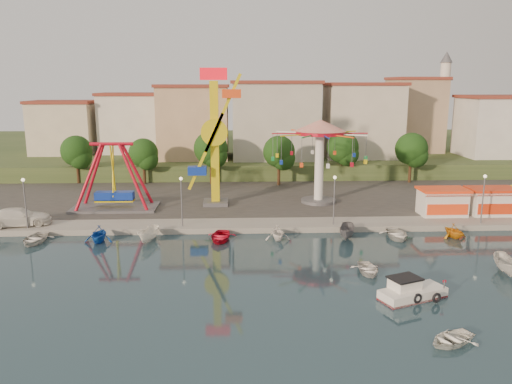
{
  "coord_description": "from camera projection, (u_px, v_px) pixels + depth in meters",
  "views": [
    {
      "loc": [
        -2.35,
        -37.74,
        15.26
      ],
      "look_at": [
        -0.21,
        14.0,
        4.0
      ],
      "focal_mm": 35.0,
      "sensor_mm": 36.0,
      "label": 1
    }
  ],
  "objects": [
    {
      "name": "tree_3",
      "position": [
        279.0,
        152.0,
        72.71
      ],
      "size": [
        4.68,
        4.68,
        7.32
      ],
      "color": "#382314",
      "rests_on": "quay_deck"
    },
    {
      "name": "tree_4",
      "position": [
        343.0,
        148.0,
        76.0
      ],
      "size": [
        4.86,
        4.86,
        7.6
      ],
      "color": "#382314",
      "rests_on": "quay_deck"
    },
    {
      "name": "lamp_post_0",
      "position": [
        25.0,
        205.0,
        51.24
      ],
      "size": [
        0.14,
        0.14,
        5.0
      ],
      "primitive_type": "cylinder",
      "color": "#59595E",
      "rests_on": "quay_deck"
    },
    {
      "name": "building_1",
      "position": [
        128.0,
        130.0,
        87.93
      ],
      "size": [
        12.33,
        9.01,
        8.63
      ],
      "primitive_type": "cube",
      "color": "silver",
      "rests_on": "hill_terrace"
    },
    {
      "name": "ground",
      "position": [
        266.0,
        277.0,
        40.18
      ],
      "size": [
        200.0,
        200.0,
        0.0
      ],
      "primitive_type": "plane",
      "color": "#122834",
      "rests_on": "ground"
    },
    {
      "name": "building_5",
      "position": [
        430.0,
        122.0,
        88.8
      ],
      "size": [
        12.77,
        10.96,
        11.21
      ],
      "primitive_type": "cube",
      "color": "tan",
      "rests_on": "hill_terrace"
    },
    {
      "name": "quay_deck",
      "position": [
        247.0,
        159.0,
        100.65
      ],
      "size": [
        200.0,
        100.0,
        0.6
      ],
      "primitive_type": "cube",
      "color": "#9E998E",
      "rests_on": "ground"
    },
    {
      "name": "asphalt_pad",
      "position": [
        253.0,
        191.0,
        69.34
      ],
      "size": [
        90.0,
        28.0,
        0.01
      ],
      "primitive_type": "cube",
      "color": "#4C4944",
      "rests_on": "quay_deck"
    },
    {
      "name": "van",
      "position": [
        19.0,
        217.0,
        52.5
      ],
      "size": [
        6.84,
        4.05,
        1.86
      ],
      "primitive_type": "imported",
      "rotation": [
        0.0,
        0.0,
        1.81
      ],
      "color": "white",
      "rests_on": "quay_deck"
    },
    {
      "name": "minaret",
      "position": [
        443.0,
        99.0,
        91.69
      ],
      "size": [
        2.8,
        2.8,
        18.0
      ],
      "color": "silver",
      "rests_on": "hill_terrace"
    },
    {
      "name": "building_3",
      "position": [
        281.0,
        129.0,
        86.44
      ],
      "size": [
        12.59,
        10.5,
        9.2
      ],
      "primitive_type": "cube",
      "color": "beige",
      "rests_on": "hill_terrace"
    },
    {
      "name": "lamp_post_2",
      "position": [
        334.0,
        202.0,
        52.54
      ],
      "size": [
        0.14,
        0.14,
        5.0
      ],
      "primitive_type": "cylinder",
      "color": "#59595E",
      "rests_on": "quay_deck"
    },
    {
      "name": "moored_boat_2",
      "position": [
        149.0,
        235.0,
        49.16
      ],
      "size": [
        2.36,
        3.87,
        1.4
      ],
      "primitive_type": "imported",
      "rotation": [
        0.0,
        0.0,
        -0.3
      ],
      "color": "white",
      "rests_on": "ground"
    },
    {
      "name": "tree_2",
      "position": [
        211.0,
        148.0,
        73.64
      ],
      "size": [
        5.02,
        5.02,
        7.85
      ],
      "color": "#382314",
      "rests_on": "quay_deck"
    },
    {
      "name": "moored_boat_6",
      "position": [
        397.0,
        234.0,
        50.22
      ],
      "size": [
        3.0,
        4.12,
        0.84
      ],
      "primitive_type": "imported",
      "rotation": [
        0.0,
        0.0,
        -0.03
      ],
      "color": "white",
      "rests_on": "ground"
    },
    {
      "name": "kamikaze_tower",
      "position": [
        216.0,
        141.0,
        59.91
      ],
      "size": [
        4.91,
        3.1,
        16.5
      ],
      "color": "#59595E",
      "rests_on": "quay_deck"
    },
    {
      "name": "lamp_post_1",
      "position": [
        182.0,
        203.0,
        51.89
      ],
      "size": [
        0.14,
        0.14,
        5.0
      ],
      "primitive_type": "cylinder",
      "color": "#59595E",
      "rests_on": "quay_deck"
    },
    {
      "name": "tree_0",
      "position": [
        76.0,
        151.0,
        74.07
      ],
      "size": [
        4.6,
        4.6,
        7.19
      ],
      "color": "#382314",
      "rests_on": "quay_deck"
    },
    {
      "name": "hill_terrace",
      "position": [
        247.0,
        150.0,
        105.28
      ],
      "size": [
        200.0,
        60.0,
        3.0
      ],
      "primitive_type": "cube",
      "color": "#384C26",
      "rests_on": "ground"
    },
    {
      "name": "cabin_motorboat",
      "position": [
        411.0,
        292.0,
        36.12
      ],
      "size": [
        5.31,
        3.61,
        1.75
      ],
      "rotation": [
        0.0,
        0.0,
        0.39
      ],
      "color": "white",
      "rests_on": "ground"
    },
    {
      "name": "moored_boat_7",
      "position": [
        454.0,
        231.0,
        50.39
      ],
      "size": [
        3.12,
        3.38,
        1.48
      ],
      "primitive_type": "imported",
      "rotation": [
        0.0,
        0.0,
        0.29
      ],
      "color": "orange",
      "rests_on": "ground"
    },
    {
      "name": "booth_mid",
      "position": [
        492.0,
        201.0,
        56.91
      ],
      "size": [
        5.4,
        3.78,
        3.08
      ],
      "color": "white",
      "rests_on": "quay_deck"
    },
    {
      "name": "rowboat_b",
      "position": [
        451.0,
        339.0,
        29.82
      ],
      "size": [
        3.92,
        3.53,
        0.67
      ],
      "primitive_type": "imported",
      "rotation": [
        0.0,
        0.0,
        -1.09
      ],
      "color": "white",
      "rests_on": "ground"
    },
    {
      "name": "tree_5",
      "position": [
        411.0,
        149.0,
        74.63
      ],
      "size": [
        4.83,
        4.83,
        7.54
      ],
      "color": "#382314",
      "rests_on": "quay_deck"
    },
    {
      "name": "building_2",
      "position": [
        202.0,
        122.0,
        88.75
      ],
      "size": [
        11.95,
        9.28,
        11.23
      ],
      "primitive_type": "cube",
      "color": "tan",
      "rests_on": "hill_terrace"
    },
    {
      "name": "rowboat_a",
      "position": [
        368.0,
        269.0,
        40.97
      ],
      "size": [
        2.38,
        3.32,
        0.69
      ],
      "primitive_type": "imported",
      "rotation": [
        0.0,
        0.0,
        0.0
      ],
      "color": "white",
      "rests_on": "ground"
    },
    {
      "name": "pirate_ship_ride",
      "position": [
        114.0,
        178.0,
        58.93
      ],
      "size": [
        10.0,
        5.0,
        8.0
      ],
      "color": "#59595E",
      "rests_on": "quay_deck"
    },
    {
      "name": "wave_swinger",
      "position": [
        320.0,
        142.0,
        61.39
      ],
      "size": [
        11.6,
        11.6,
        10.4
      ],
      "color": "#59595E",
      "rests_on": "quay_deck"
    },
    {
      "name": "building_0",
      "position": [
        47.0,
        123.0,
        81.91
      ],
      "size": [
        9.26,
        9.53,
        11.87
      ],
      "primitive_type": "cube",
      "color": "beige",
      "rests_on": "hill_terrace"
    },
    {
      "name": "moored_boat_1",
      "position": [
        99.0,
        234.0,
        48.93
      ],
      "size": [
        2.88,
        3.3,
        1.68
      ],
      "primitive_type": "imported",
      "rotation": [
        0.0,
        0.0,
        -0.04
      ],
      "color": "#144DB6",
      "rests_on": "ground"
    },
    {
      "name": "building_4",
      "position": [
        353.0,
        127.0,
        90.3
      ],
      "size": [
        10.75,
        9.23,
        9.24
      ],
      "primitive_type": "cube",
      "color": "beige",
      "rests_on": "hill_terrace"
    },
    {
      "name": "lamp_post_3",
      "position": [
        483.0,
        200.0,
        53.19
      ],
      "size": [
        0.14,
        0.14,
        5.0
      ],
      "primitive_type": "cylinder",
      "color": "#59595E",
      "rests_on": "quay_deck"
    },
    {
      "name": "skiff",
      "position": [
        506.0,
        265.0,
        40.82
      ],
      "size": [
        2.09,
        4.04,
        1.49
      ],
      "primitive_type": "imported",
      "rotation": [
        0.0,
        0.0,
        -0.17
      ],
      "color": "silver",
      "rests_on": "ground"
    },
    {
      "name": "tree_1",
      "position": [
        143.0,
        153.0,
        73.81
      ],
      "size": [
        4.35,
        4.35,
        6.8
      ],
      "color": "#382314",
      "rests_on": "quay_deck"
    },
    {
      "name": "moored_boat_4",
      "position": [
        277.0,
        233.0,
        49.66
      ],
      "size": [
        2.75,
        3.1,
        1.51
      ],
      "primitive_type": "imported",
      "rotation": [
        0.0,
        0.0,
        0.1
      ],
      "color": "white",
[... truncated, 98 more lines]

